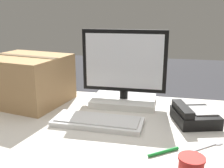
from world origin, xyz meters
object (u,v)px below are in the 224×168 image
desk_phone (194,116)px  spoon (213,145)px  pen_marker (163,152)px  cardboard_box (27,79)px  monitor (124,76)px  keyboard (98,121)px

desk_phone → spoon: (0.06, -0.20, -0.03)m
pen_marker → spoon: bearing=-8.9°
pen_marker → cardboard_box: bearing=114.8°
monitor → keyboard: (-0.07, -0.28, -0.14)m
monitor → desk_phone: size_ratio=1.89×
desk_phone → spoon: size_ratio=1.86×
desk_phone → spoon: bearing=-90.9°
keyboard → cardboard_box: 0.52m
monitor → spoon: bearing=-43.2°
spoon → pen_marker: bearing=168.8°
keyboard → desk_phone: size_ratio=1.75×
cardboard_box → pen_marker: 0.86m
keyboard → spoon: bearing=-9.1°
cardboard_box → keyboard: bearing=-25.2°
cardboard_box → pen_marker: size_ratio=4.30×
desk_phone → pen_marker: desk_phone is taller
cardboard_box → pen_marker: bearing=-28.5°
monitor → cardboard_box: 0.53m
keyboard → pen_marker: bearing=-31.1°
monitor → keyboard: monitor is taller
keyboard → spoon: (0.48, -0.10, -0.01)m
spoon → pen_marker: 0.21m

